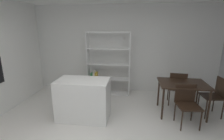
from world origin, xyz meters
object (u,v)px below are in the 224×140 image
at_px(open_bookshelf, 106,67).
at_px(dining_chair_window_side, 216,93).
at_px(dining_table, 183,86).
at_px(dining_chair_near, 187,101).
at_px(kitchen_island, 84,99).
at_px(dining_chair_far, 177,86).

xyz_separation_m(open_bookshelf, dining_chair_window_side, (2.75, -1.00, -0.29)).
bearing_deg(dining_chair_window_side, dining_table, -95.48).
bearing_deg(dining_chair_near, kitchen_island, 174.33).
height_order(kitchen_island, dining_chair_far, kitchen_island).
height_order(dining_chair_window_side, dining_chair_far, dining_chair_window_side).
xyz_separation_m(open_bookshelf, dining_chair_far, (1.98, -0.58, -0.30)).
relative_size(kitchen_island, dining_chair_near, 1.33).
height_order(open_bookshelf, dining_chair_near, open_bookshelf).
bearing_deg(dining_chair_window_side, dining_chair_far, -125.21).
distance_m(dining_chair_near, dining_chair_far, 0.86).
xyz_separation_m(dining_table, dining_chair_far, (-0.01, 0.43, -0.15)).
bearing_deg(dining_chair_far, dining_table, 97.07).
height_order(kitchen_island, open_bookshelf, open_bookshelf).
bearing_deg(dining_chair_far, dining_chair_window_side, 156.87).
relative_size(kitchen_island, open_bookshelf, 0.60).
bearing_deg(dining_table, kitchen_island, -167.40).
bearing_deg(open_bookshelf, dining_table, -26.85).
distance_m(dining_table, dining_chair_window_side, 0.77).
bearing_deg(dining_chair_near, open_bookshelf, 136.53).
bearing_deg(dining_table, open_bookshelf, 153.15).
height_order(kitchen_island, dining_table, kitchen_island).
height_order(dining_table, dining_chair_near, dining_chair_near).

